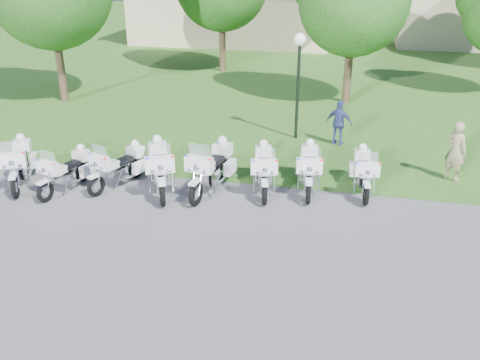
% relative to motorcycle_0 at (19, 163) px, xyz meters
% --- Properties ---
extents(ground, '(100.00, 100.00, 0.00)m').
position_rel_motorcycle_0_xyz_m(ground, '(6.80, -1.55, -0.70)').
color(ground, '#58585D').
rests_on(ground, ground).
extents(grass_lawn, '(100.00, 48.00, 0.01)m').
position_rel_motorcycle_0_xyz_m(grass_lawn, '(6.80, 25.45, -0.69)').
color(grass_lawn, '#355E1D').
rests_on(grass_lawn, ground).
extents(motorcycle_0, '(1.45, 2.32, 1.67)m').
position_rel_motorcycle_0_xyz_m(motorcycle_0, '(0.00, 0.00, 0.00)').
color(motorcycle_0, black).
rests_on(motorcycle_0, ground).
extents(motorcycle_1, '(1.05, 2.20, 1.50)m').
position_rel_motorcycle_0_xyz_m(motorcycle_1, '(1.62, -0.08, -0.07)').
color(motorcycle_1, black).
rests_on(motorcycle_1, ground).
extents(motorcycle_2, '(1.30, 2.16, 1.53)m').
position_rel_motorcycle_0_xyz_m(motorcycle_2, '(3.03, 0.55, -0.06)').
color(motorcycle_2, black).
rests_on(motorcycle_2, ground).
extents(motorcycle_3, '(1.51, 2.48, 1.77)m').
position_rel_motorcycle_0_xyz_m(motorcycle_3, '(4.34, 0.51, 0.04)').
color(motorcycle_3, black).
rests_on(motorcycle_3, ground).
extents(motorcycle_4, '(1.12, 2.62, 1.77)m').
position_rel_motorcycle_0_xyz_m(motorcycle_4, '(5.86, 0.80, 0.04)').
color(motorcycle_4, black).
rests_on(motorcycle_4, ground).
extents(motorcycle_5, '(1.08, 2.37, 1.61)m').
position_rel_motorcycle_0_xyz_m(motorcycle_5, '(7.36, 1.19, -0.03)').
color(motorcycle_5, black).
rests_on(motorcycle_5, ground).
extents(motorcycle_6, '(0.92, 2.41, 1.62)m').
position_rel_motorcycle_0_xyz_m(motorcycle_6, '(8.67, 1.53, -0.02)').
color(motorcycle_6, black).
rests_on(motorcycle_6, ground).
extents(motorcycle_7, '(0.88, 2.26, 1.52)m').
position_rel_motorcycle_0_xyz_m(motorcycle_7, '(10.27, 1.74, -0.06)').
color(motorcycle_7, black).
rests_on(motorcycle_7, ground).
extents(lamp_post, '(0.44, 0.44, 3.90)m').
position_rel_motorcycle_0_xyz_m(lamp_post, '(7.75, 5.94, 2.27)').
color(lamp_post, black).
rests_on(lamp_post, ground).
extents(building_west, '(14.56, 8.32, 4.10)m').
position_rel_motorcycle_0_xyz_m(building_west, '(0.80, 26.45, 1.37)').
color(building_west, tan).
rests_on(building_west, ground).
extents(building_east, '(11.44, 7.28, 4.10)m').
position_rel_motorcycle_0_xyz_m(building_east, '(17.80, 28.45, 1.37)').
color(building_east, tan).
rests_on(building_east, ground).
extents(bystander_a, '(0.82, 0.79, 1.89)m').
position_rel_motorcycle_0_xyz_m(bystander_a, '(13.01, 3.22, 0.24)').
color(bystander_a, '#9A8968').
rests_on(bystander_a, ground).
extents(bystander_c, '(1.05, 0.69, 1.66)m').
position_rel_motorcycle_0_xyz_m(bystander_c, '(9.35, 5.57, 0.13)').
color(bystander_c, '#363F81').
rests_on(bystander_c, ground).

